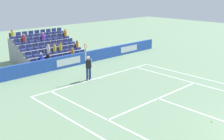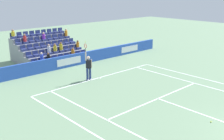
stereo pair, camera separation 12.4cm
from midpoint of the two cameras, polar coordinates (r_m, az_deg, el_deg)
line_baseline at (r=20.18m, az=-2.54°, el=-1.62°), size 10.97×0.10×0.01m
line_service at (r=16.63m, az=9.87°, el=-5.94°), size 8.23×0.10×0.01m
line_centre_service at (r=15.10m, az=19.63°, el=-9.11°), size 0.10×6.40×0.01m
line_singles_sideline_left at (r=13.55m, az=0.53°, el=-11.13°), size 0.10×11.89×0.01m
line_singles_sideline_right at (r=19.67m, az=18.29°, el=-2.97°), size 0.10×11.89×0.01m
line_doubles_sideline_left at (r=12.76m, az=-4.06°, el=-13.04°), size 0.10×11.89×0.01m
line_doubles_sideline_right at (r=20.83m, az=20.14°, el=-2.07°), size 0.10×11.89×0.01m
line_centre_mark at (r=20.11m, az=-2.36°, el=-1.68°), size 0.10×0.20×0.01m
sponsor_barrier at (r=23.11m, az=-8.98°, el=1.89°), size 22.10×0.22×1.04m
tennis_player at (r=19.45m, az=-4.79°, el=0.67°), size 0.53×0.37×2.85m
stadium_stand at (r=26.00m, az=-13.43°, el=3.95°), size 5.58×4.75×2.92m
loose_tennis_ball at (r=14.50m, az=20.38°, el=-10.17°), size 0.07×0.07×0.07m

